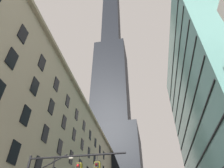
% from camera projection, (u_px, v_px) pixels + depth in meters
% --- Properties ---
extents(station_building, '(15.35, 66.27, 26.77)m').
position_uv_depth(station_building, '(44.00, 161.00, 38.64)').
color(station_building, '#BCAF93').
rests_on(station_building, ground).
extents(dark_skyscraper, '(25.36, 25.36, 182.24)m').
position_uv_depth(dark_skyscraper, '(111.00, 104.00, 99.13)').
color(dark_skyscraper, black).
rests_on(dark_skyscraper, ground).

